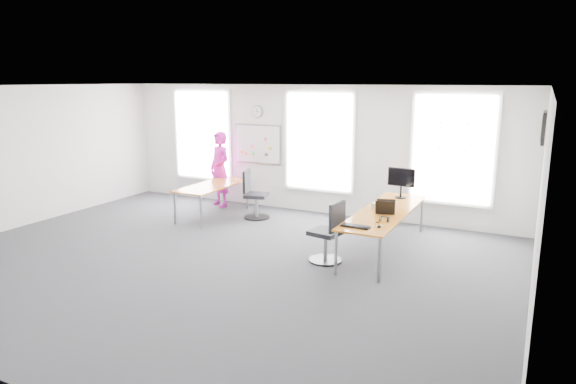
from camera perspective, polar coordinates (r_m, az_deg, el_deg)
The scene contains 23 objects.
floor at distance 9.13m, azimuth -8.33°, elevation -7.70°, with size 10.00×10.00×0.00m, color #27272B.
ceiling at distance 8.58m, azimuth -8.97°, elevation 11.49°, with size 10.00×10.00×0.00m, color white.
wall_back at distance 12.17m, azimuth 2.24°, elevation 4.77°, with size 10.00×10.00×0.00m, color white.
wall_left at distance 12.28m, azimuth -28.16°, elevation 3.37°, with size 10.00×10.00×0.00m, color white.
wall_right at distance 7.18m, azimuth 26.14°, elevation -1.89°, with size 10.00×10.00×0.00m, color white.
window_left at distance 13.63m, azimuth -9.45°, elevation 6.27°, with size 1.60×0.06×2.20m, color white.
window_mid at distance 12.00m, azimuth 3.50°, elevation 5.61°, with size 1.60×0.06×2.20m, color white.
window_right at distance 11.18m, azimuth 17.83°, elevation 4.54°, with size 1.60×0.06×2.20m, color white.
desk_right at distance 9.56m, azimuth 10.72°, elevation -2.34°, with size 0.84×3.16×0.77m.
desk_left at distance 11.95m, azimuth -8.35°, elevation 0.52°, with size 0.82×2.04×0.75m.
chair_right at distance 8.91m, azimuth 4.56°, elevation -4.86°, with size 0.58×0.58×1.09m.
chair_left at distance 11.73m, azimuth -3.82°, elevation -0.58°, with size 0.61×0.61×1.11m.
person at distance 12.87m, azimuth -7.59°, elevation 2.53°, with size 0.68×0.45×1.87m, color #D019A3.
whiteboard at distance 12.75m, azimuth -3.37°, elevation 5.33°, with size 1.20×0.03×0.90m, color white.
wall_clock at distance 12.68m, azimuth -3.42°, elevation 8.92°, with size 0.30×0.30×0.04m, color gray.
tv at distance 10.03m, azimuth 26.56°, elevation 6.45°, with size 0.06×0.90×0.55m, color black.
keyboard at distance 8.41m, azimuth 7.50°, elevation -3.82°, with size 0.48×0.17×0.02m, color black.
mouse at distance 8.44m, azimuth 10.11°, elevation -3.78°, with size 0.08×0.12×0.05m, color black.
lens_cap at distance 8.74m, azimuth 9.91°, elevation -3.33°, with size 0.06×0.06×0.01m, color black.
headphones at distance 8.79m, azimuth 10.64°, elevation -2.99°, with size 0.17×0.09×0.10m.
laptop_sleeve at distance 9.25m, azimuth 10.76°, elevation -1.67°, with size 0.34×0.24×0.27m.
paper_stack at distance 9.64m, azimuth 10.43°, elevation -1.53°, with size 0.34×0.26×0.12m, color beige.
monitor at distance 10.54m, azimuth 12.47°, elevation 1.30°, with size 0.56×0.23×0.62m.
Camera 1 is at (4.96, -7.00, 3.12)m, focal length 32.00 mm.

